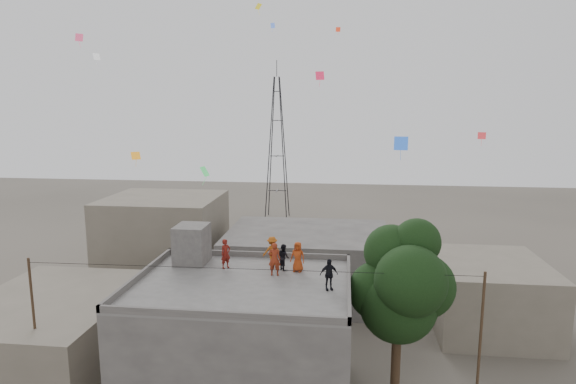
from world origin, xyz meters
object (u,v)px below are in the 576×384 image
object	(u,v)px
person_red_adult	(274,259)
stair_head_box	(192,244)
person_dark_adult	(329,274)
tree	(402,285)
transmission_tower	(277,148)

from	to	relation	value
person_red_adult	stair_head_box	bearing A→B (deg)	-20.01
person_red_adult	person_dark_adult	size ratio (longest dim) A/B	1.15
tree	person_red_adult	size ratio (longest dim) A/B	5.56
person_red_adult	transmission_tower	bearing A→B (deg)	-84.48
tree	person_dark_adult	xyz separation A→B (m)	(-3.34, -1.02, 0.71)
tree	person_red_adult	bearing A→B (deg)	174.75
transmission_tower	person_dark_adult	world-z (taller)	transmission_tower
stair_head_box	tree	world-z (taller)	tree
tree	person_dark_adult	bearing A→B (deg)	-162.96
tree	transmission_tower	distance (m)	41.12
person_red_adult	person_dark_adult	distance (m)	3.10
stair_head_box	transmission_tower	size ratio (longest dim) A/B	0.10
tree	person_dark_adult	size ratio (longest dim) A/B	6.39
stair_head_box	person_dark_adult	world-z (taller)	stair_head_box
stair_head_box	person_red_adult	size ratio (longest dim) A/B	1.22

